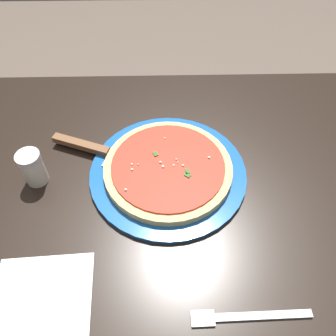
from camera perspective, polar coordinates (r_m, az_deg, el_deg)
The scene contains 8 objects.
ground_plane at distance 1.38m, azimuth 1.71°, elevation -22.80°, with size 5.00×5.00×0.00m, color brown.
restaurant_table at distance 0.80m, azimuth 2.76°, elevation -9.90°, with size 1.13×0.76×0.77m.
serving_plate at distance 0.70m, azimuth 0.00°, elevation -0.77°, with size 0.32×0.32×0.01m, color #195199.
pizza at distance 0.69m, azimuth -0.00°, elevation -0.01°, with size 0.26×0.26×0.02m.
pizza_server at distance 0.74m, azimuth -11.49°, elevation 2.93°, with size 0.22×0.12×0.01m.
napkin_folded_right at distance 0.61m, azimuth -20.17°, elevation -19.83°, with size 0.16×0.15×0.00m, color white.
fork at distance 0.58m, azimuth 12.41°, elevation -22.87°, with size 0.19×0.02×0.00m.
parmesan_shaker at distance 0.72m, azimuth -21.47°, elevation 0.05°, with size 0.05×0.05×0.07m.
Camera 1 is at (-0.05, -0.39, 1.33)m, focal length 36.86 mm.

